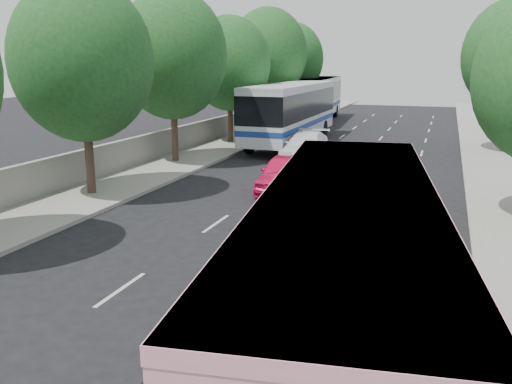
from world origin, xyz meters
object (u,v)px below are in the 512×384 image
at_px(tour_coach_front, 291,108).
at_px(tour_coach_rear, 317,95).
at_px(pink_taxi, 285,173).
at_px(pink_bus, 348,264).
at_px(white_pickup, 306,147).

bearing_deg(tour_coach_front, tour_coach_rear, 96.91).
bearing_deg(pink_taxi, pink_bus, -73.70).
bearing_deg(pink_taxi, tour_coach_front, 100.33).
relative_size(white_pickup, tour_coach_front, 0.40).
bearing_deg(tour_coach_rear, tour_coach_front, -87.38).
distance_m(pink_bus, pink_taxi, 14.52).
bearing_deg(tour_coach_rear, white_pickup, -82.40).
bearing_deg(tour_coach_front, white_pickup, -66.38).
xyz_separation_m(white_pickup, tour_coach_rear, (-4.30, 21.08, 1.64)).
xyz_separation_m(pink_taxi, white_pickup, (-0.99, 7.68, -0.00)).
distance_m(white_pickup, tour_coach_rear, 21.58).
relative_size(pink_bus, tour_coach_front, 0.82).
xyz_separation_m(pink_bus, tour_coach_front, (-8.63, 27.18, 0.28)).
relative_size(pink_taxi, tour_coach_rear, 0.34).
distance_m(pink_bus, white_pickup, 22.11).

